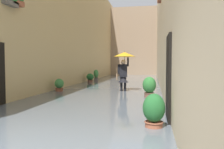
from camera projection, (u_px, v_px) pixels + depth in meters
ground_plane at (117, 87)px, 14.94m from camera, size 60.33×60.33×0.00m
flood_water at (117, 85)px, 14.94m from camera, size 6.14×30.13×0.14m
building_facade_right at (65, 23)px, 15.35m from camera, size 2.04×28.13×8.44m
building_facade_far at (134, 42)px, 27.49m from camera, size 8.94×1.80×8.03m
person_wading at (124, 63)px, 11.29m from camera, size 1.07×1.07×2.13m
potted_plant_near_right at (90, 78)px, 16.68m from camera, size 0.53×0.53×0.77m
potted_plant_far_right at (96, 75)px, 18.44m from camera, size 0.40×0.40×1.00m
potted_plant_near_left at (154, 112)px, 4.94m from camera, size 0.48×0.48×0.87m
potted_plant_mid_right at (59, 86)px, 11.32m from camera, size 0.45×0.45×0.76m
potted_plant_far_left at (149, 87)px, 9.27m from camera, size 0.54×0.54×0.97m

